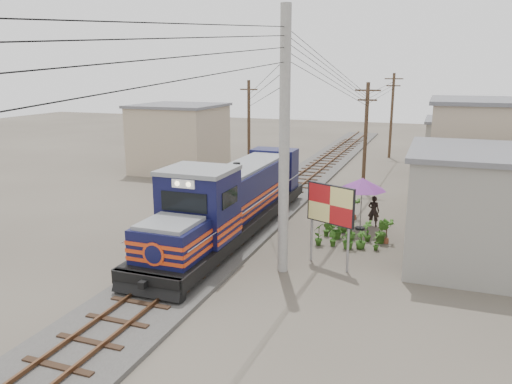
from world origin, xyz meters
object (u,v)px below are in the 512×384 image
at_px(vendor, 374,211).
at_px(locomotive, 232,202).
at_px(market_umbrella, 362,184).
at_px(billboard, 330,207).

bearing_deg(vendor, locomotive, 33.85).
distance_m(locomotive, vendor, 7.29).
distance_m(market_umbrella, vendor, 1.78).
xyz_separation_m(locomotive, billboard, (5.10, -2.18, 0.82)).
distance_m(billboard, market_umbrella, 5.33).
distance_m(locomotive, market_umbrella, 6.41).
height_order(market_umbrella, vendor, market_umbrella).
xyz_separation_m(billboard, market_umbrella, (0.46, 5.30, -0.18)).
height_order(locomotive, market_umbrella, locomotive).
distance_m(locomotive, billboard, 5.61).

